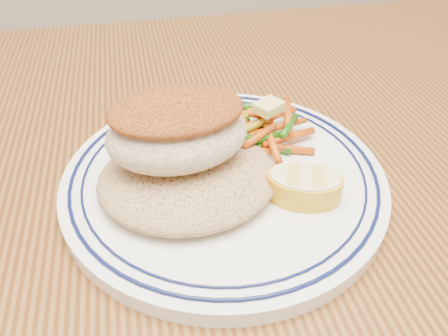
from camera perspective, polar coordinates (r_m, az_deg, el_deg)
dining_table at (r=0.45m, az=5.20°, el=-13.13°), size 1.50×0.90×0.75m
plate at (r=0.38m, az=-0.00°, el=-1.23°), size 0.28×0.28×0.02m
rice_pilaf at (r=0.36m, az=-4.68°, el=-0.79°), size 0.15×0.13×0.03m
fish_fillet at (r=0.34m, az=-6.16°, el=5.10°), size 0.12×0.09×0.06m
vegetable_pile at (r=0.41m, az=4.38°, el=5.07°), size 0.10×0.11×0.03m
butter_pat at (r=0.41m, az=5.86°, el=7.96°), size 0.03×0.03×0.01m
lemon_wedge at (r=0.35m, az=10.42°, el=-2.19°), size 0.07×0.07×0.02m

